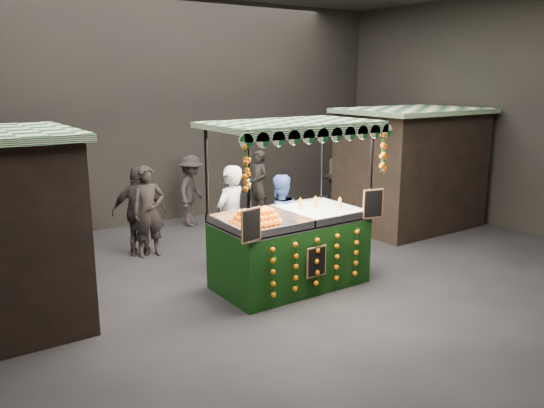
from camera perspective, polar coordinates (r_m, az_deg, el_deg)
ground at (r=8.83m, az=1.73°, el=-8.55°), size 12.00×12.00×0.00m
market_hall at (r=8.21m, az=1.89°, el=13.97°), size 12.10×10.10×5.05m
neighbour_stall_right at (r=12.46m, az=14.17°, el=3.68°), size 3.00×2.20×2.60m
juice_stall at (r=8.62m, az=2.06°, el=-3.41°), size 2.69×1.58×2.60m
vendor_grey at (r=9.27m, az=-4.34°, el=-1.57°), size 0.78×0.66×1.83m
vendor_blue at (r=9.49m, az=0.74°, el=-1.80°), size 0.88×0.74×1.63m
shopper_0 at (r=10.32m, az=-12.73°, el=-0.75°), size 0.65×0.46×1.69m
shopper_1 at (r=13.15m, az=7.38°, el=2.79°), size 1.15×1.09×1.87m
shopper_2 at (r=10.41m, az=-13.64°, el=-0.76°), size 1.06×0.74×1.67m
shopper_3 at (r=12.28m, az=-8.36°, el=1.37°), size 1.15×1.13×1.59m
shopper_4 at (r=10.16m, az=-23.02°, el=-1.10°), size 1.10×0.98×1.89m
shopper_5 at (r=12.61m, az=8.57°, el=2.06°), size 1.26×1.67×1.76m
shopper_6 at (r=13.00m, az=-1.42°, el=2.12°), size 0.42×0.60×1.58m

